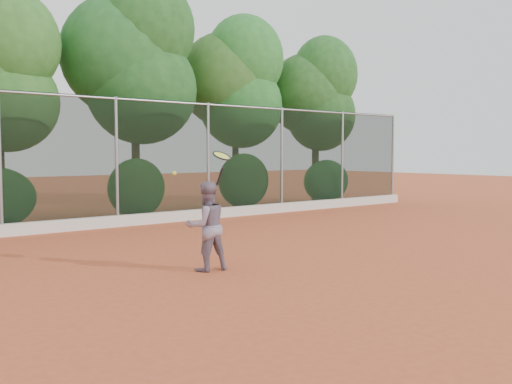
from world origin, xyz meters
TOP-DOWN VIEW (x-y plane):
  - ground at (0.00, 0.00)m, footprint 80.00×80.00m
  - concrete_curb at (0.00, 6.82)m, footprint 24.00×0.20m
  - tennis_player at (-1.44, 0.56)m, footprint 0.81×0.67m
  - chainlink_fence at (-0.00, 7.00)m, footprint 24.09×0.09m
  - foliage_backdrop at (-0.55, 8.98)m, footprint 23.70×3.63m
  - tennis_racket at (-1.23, 0.41)m, footprint 0.38×0.36m
  - tennis_ball_in_flight at (-2.24, 0.25)m, footprint 0.06×0.06m

SIDE VIEW (x-z plane):
  - ground at x=0.00m, z-range 0.00..0.00m
  - concrete_curb at x=0.00m, z-range 0.00..0.30m
  - tennis_player at x=-1.44m, z-range 0.00..1.51m
  - tennis_ball_in_flight at x=-2.24m, z-range 1.65..1.71m
  - chainlink_fence at x=0.00m, z-range 0.11..3.61m
  - tennis_racket at x=-1.23m, z-range 1.61..2.20m
  - foliage_backdrop at x=-0.55m, z-range 0.63..8.18m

